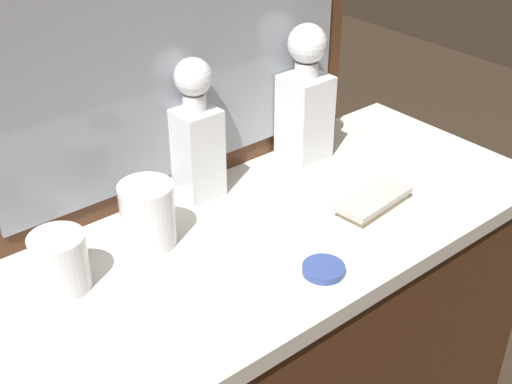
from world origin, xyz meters
name	(u,v)px	position (x,y,z in m)	size (l,w,h in m)	color
crystal_decanter_front	(305,106)	(0.25, 0.15, 0.94)	(0.08, 0.08, 0.27)	white
crystal_decanter_center	(197,142)	(0.00, 0.17, 0.93)	(0.07, 0.07, 0.26)	white
crystal_tumbler_left	(148,217)	(-0.15, 0.09, 0.88)	(0.09, 0.09, 0.11)	white
crystal_tumbler_front	(60,264)	(-0.32, 0.08, 0.87)	(0.08, 0.08, 0.09)	white
silver_brush_front	(374,202)	(0.21, -0.07, 0.84)	(0.16, 0.08, 0.02)	#B7A88C
porcelain_dish	(324,269)	(0.01, -0.15, 0.83)	(0.07, 0.07, 0.01)	#33478C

